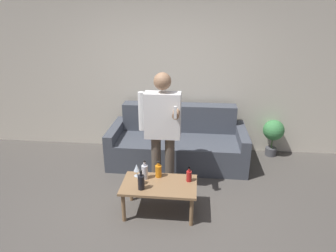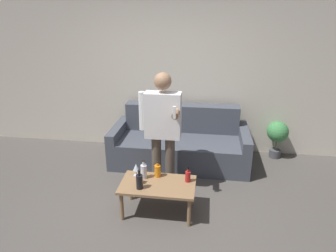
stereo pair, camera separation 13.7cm
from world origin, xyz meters
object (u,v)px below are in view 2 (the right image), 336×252
at_px(couch, 180,143).
at_px(person_standing_front, 163,125).
at_px(bottle_orange, 144,171).
at_px(coffee_table, 158,187).

xyz_separation_m(couch, person_standing_front, (-0.14, -0.86, 0.62)).
xyz_separation_m(bottle_orange, person_standing_front, (0.17, 0.39, 0.44)).
xyz_separation_m(coffee_table, person_standing_front, (-0.02, 0.49, 0.59)).
bearing_deg(coffee_table, couch, 84.78).
height_order(couch, coffee_table, couch).
height_order(coffee_table, bottle_orange, bottle_orange).
distance_m(couch, bottle_orange, 1.30).
distance_m(couch, coffee_table, 1.36).
bearing_deg(person_standing_front, bottle_orange, -113.48).
relative_size(couch, coffee_table, 2.41).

